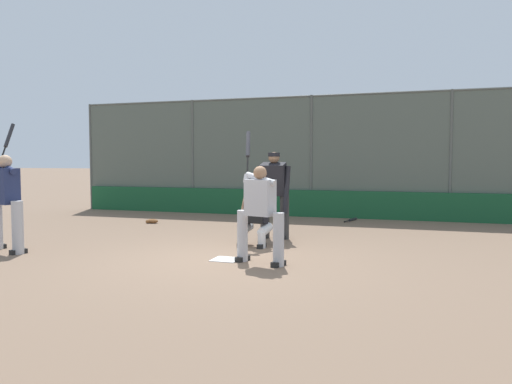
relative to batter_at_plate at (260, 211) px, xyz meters
The scene contains 11 objects.
ground_plane 1.04m from the batter_at_plate, 10.37° to the right, with size 160.00×160.00×0.00m, color #7A604C.
home_plate_marker 1.04m from the batter_at_plate, 10.37° to the right, with size 0.43×0.43×0.01m, color white.
backstop_fence 6.87m from the batter_at_plate, 84.83° to the right, with size 15.05×0.08×3.48m.
padding_wall 6.72m from the batter_at_plate, 84.75° to the right, with size 14.67×0.18×0.76m, color #19512D.
bleachers_beyond 9.19m from the batter_at_plate, 76.48° to the right, with size 10.48×1.95×1.16m.
batter_at_plate is the anchor object (origin of this frame).
catcher_behind_plate 1.63m from the batter_at_plate, 68.92° to the right, with size 0.61×0.72×1.15m.
umpire_home 2.50m from the batter_at_plate, 79.02° to the right, with size 0.73×0.43×1.79m.
batter_on_deck 4.60m from the batter_at_plate, ahead, with size 0.92×0.92×2.31m.
spare_bat_near_backstop 6.14m from the batter_at_plate, 96.22° to the right, with size 0.25×0.88×0.07m.
fielding_glove_on_dirt 5.79m from the batter_at_plate, 43.23° to the right, with size 0.31×0.23×0.11m.
Camera 1 is at (-2.97, 7.47, 1.61)m, focal length 35.00 mm.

